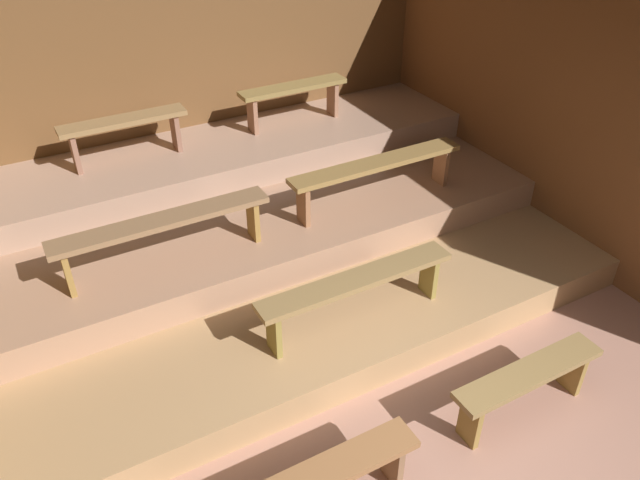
{
  "coord_description": "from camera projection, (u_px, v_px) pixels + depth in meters",
  "views": [
    {
      "loc": [
        -2.08,
        -1.53,
        3.86
      ],
      "look_at": [
        0.22,
        2.59,
        0.64
      ],
      "focal_mm": 34.93,
      "sensor_mm": 36.0,
      "label": 1
    }
  ],
  "objects": [
    {
      "name": "bench_floor_left",
      "position": [
        326.0,
        479.0,
        3.97
      ],
      "size": [
        1.3,
        0.25,
        0.46
      ],
      "color": "#915F38",
      "rests_on": "ground"
    },
    {
      "name": "bench_lower_center",
      "position": [
        357.0,
        286.0,
        5.11
      ],
      "size": [
        1.76,
        0.25,
        0.46
      ],
      "color": "olive",
      "rests_on": "platform_lower"
    },
    {
      "name": "bench_upper_left",
      "position": [
        124.0,
        128.0,
        6.33
      ],
      "size": [
        1.28,
        0.25,
        0.46
      ],
      "color": "olive",
      "rests_on": "platform_upper"
    },
    {
      "name": "wall_back",
      "position": [
        196.0,
        85.0,
        7.04
      ],
      "size": [
        6.47,
        0.06,
        2.69
      ],
      "primitive_type": "cube",
      "color": "brown",
      "rests_on": "ground"
    },
    {
      "name": "platform_upper",
      "position": [
        222.0,
        156.0,
        6.91
      ],
      "size": [
        5.67,
        1.24,
        0.29
      ],
      "primitive_type": "cube",
      "color": "tan",
      "rests_on": "platform_middle"
    },
    {
      "name": "bench_middle_right",
      "position": [
        377.0,
        169.0,
        6.18
      ],
      "size": [
        1.89,
        0.25,
        0.46
      ],
      "color": "olive",
      "rests_on": "platform_middle"
    },
    {
      "name": "ground",
      "position": [
        303.0,
        308.0,
        5.97
      ],
      "size": [
        6.47,
        5.87,
        0.08
      ],
      "primitive_type": "cube",
      "color": "#AA7965"
    },
    {
      "name": "bench_middle_left",
      "position": [
        163.0,
        227.0,
        5.3
      ],
      "size": [
        1.89,
        0.25,
        0.46
      ],
      "color": "#866343",
      "rests_on": "platform_middle"
    },
    {
      "name": "platform_middle",
      "position": [
        248.0,
        206.0,
        6.6
      ],
      "size": [
        5.67,
        2.57,
        0.29
      ],
      "primitive_type": "cube",
      "color": "#A77C60",
      "rests_on": "platform_lower"
    },
    {
      "name": "wall_right",
      "position": [
        550.0,
        115.0,
        6.34
      ],
      "size": [
        0.06,
        5.87,
        2.69
      ],
      "primitive_type": "cube",
      "color": "brown",
      "rests_on": "ground"
    },
    {
      "name": "bench_floor_right",
      "position": [
        527.0,
        380.0,
        4.67
      ],
      "size": [
        1.3,
        0.25,
        0.46
      ],
      "color": "olive",
      "rests_on": "ground"
    },
    {
      "name": "bench_upper_right",
      "position": [
        293.0,
        94.0,
        7.11
      ],
      "size": [
        1.28,
        0.25,
        0.46
      ],
      "color": "olive",
      "rests_on": "platform_upper"
    },
    {
      "name": "platform_lower",
      "position": [
        273.0,
        257.0,
        6.33
      ],
      "size": [
        5.67,
        3.76,
        0.29
      ],
      "primitive_type": "cube",
      "color": "tan",
      "rests_on": "ground"
    }
  ]
}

